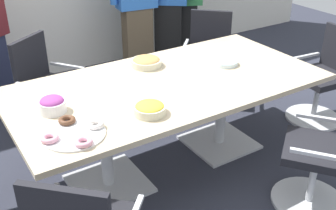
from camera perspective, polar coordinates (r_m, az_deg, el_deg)
ground_plane at (r=3.53m, az=0.00°, el=-7.98°), size 10.00×10.00×0.01m
conference_table at (r=3.20m, az=0.00°, el=1.19°), size 2.40×1.20×0.75m
office_chair_1 at (r=3.07m, az=20.89°, el=-6.89°), size 0.76×0.76×0.91m
office_chair_2 at (r=4.27m, az=20.71°, el=3.15°), size 0.60×0.60×0.91m
office_chair_3 at (r=4.50m, az=5.55°, el=6.14°), size 0.76×0.76×0.91m
office_chair_4 at (r=3.92m, az=-16.12°, el=1.68°), size 0.75×0.75×0.91m
person_standing_1 at (r=4.80m, az=-4.40°, el=14.23°), size 0.62×0.27×1.78m
snack_bowl_cookies at (r=3.43m, az=-3.00°, el=6.01°), size 0.25×0.25×0.08m
snack_bowl_chips_yellow at (r=2.69m, az=-2.55°, el=-0.46°), size 0.22×0.22×0.08m
snack_bowl_candy_mix at (r=2.81m, az=-15.70°, el=0.09°), size 0.18×0.18×0.11m
donut_platter at (r=2.53m, az=-12.88°, el=-3.75°), size 0.40×0.40×0.04m
plate_stack at (r=3.49m, az=7.89°, el=5.85°), size 0.21×0.21×0.04m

